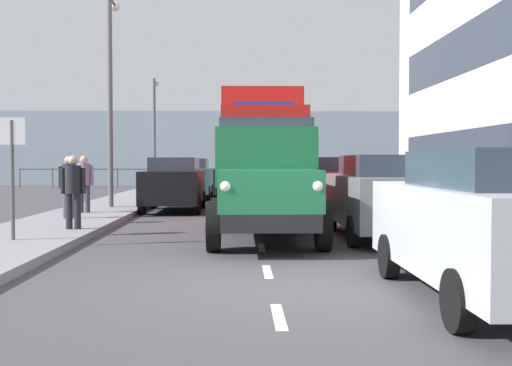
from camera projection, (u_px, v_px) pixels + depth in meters
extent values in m
plane|color=#423F44|center=(253.00, 213.00, 19.44)|extent=(80.00, 80.00, 0.00)
cube|color=gray|center=(403.00, 210.00, 19.56)|extent=(2.51, 40.46, 0.15)
cube|color=gray|center=(100.00, 211.00, 19.31)|extent=(2.51, 40.46, 0.15)
cube|color=silver|center=(279.00, 316.00, 6.41)|extent=(0.12, 1.10, 0.01)
cube|color=silver|center=(267.00, 271.00, 9.04)|extent=(0.12, 1.10, 0.01)
cube|color=silver|center=(261.00, 247.00, 11.58)|extent=(0.12, 1.10, 0.01)
cube|color=silver|center=(257.00, 230.00, 14.54)|extent=(0.12, 1.10, 0.01)
cube|color=silver|center=(254.00, 218.00, 17.49)|extent=(0.12, 1.10, 0.01)
cube|color=silver|center=(253.00, 212.00, 19.72)|extent=(0.12, 1.10, 0.01)
cube|color=silver|center=(251.00, 206.00, 22.44)|extent=(0.12, 1.10, 0.01)
cube|color=silver|center=(250.00, 202.00, 24.83)|extent=(0.12, 1.10, 0.01)
cube|color=silver|center=(249.00, 198.00, 27.12)|extent=(0.12, 1.10, 0.01)
cube|color=silver|center=(248.00, 195.00, 29.95)|extent=(0.12, 1.10, 0.01)
cube|color=silver|center=(248.00, 192.00, 32.40)|extent=(0.12, 1.10, 0.01)
cube|color=silver|center=(247.00, 190.00, 35.16)|extent=(0.12, 1.10, 0.01)
cube|color=#2D3847|center=(501.00, 153.00, 15.34)|extent=(0.08, 16.53, 1.40)
cube|color=#2D3847|center=(502.00, 30.00, 15.23)|extent=(0.08, 16.53, 1.40)
cube|color=#8C9EAD|center=(246.00, 148.00, 42.56)|extent=(80.00, 0.80, 5.00)
cylinder|color=#4C5156|center=(469.00, 177.00, 39.39)|extent=(0.08, 0.08, 1.20)
cylinder|color=#4C5156|center=(437.00, 177.00, 39.34)|extent=(0.08, 0.08, 1.20)
cylinder|color=#4C5156|center=(405.00, 177.00, 39.29)|extent=(0.08, 0.08, 1.20)
cylinder|color=#4C5156|center=(374.00, 177.00, 39.24)|extent=(0.08, 0.08, 1.20)
cylinder|color=#4C5156|center=(342.00, 177.00, 39.18)|extent=(0.08, 0.08, 1.20)
cylinder|color=#4C5156|center=(310.00, 178.00, 39.13)|extent=(0.08, 0.08, 1.20)
cylinder|color=#4C5156|center=(278.00, 178.00, 39.08)|extent=(0.08, 0.08, 1.20)
cylinder|color=#4C5156|center=(246.00, 178.00, 39.03)|extent=(0.08, 0.08, 1.20)
cylinder|color=#4C5156|center=(214.00, 178.00, 38.98)|extent=(0.08, 0.08, 1.20)
cylinder|color=#4C5156|center=(182.00, 178.00, 38.93)|extent=(0.08, 0.08, 1.20)
cylinder|color=#4C5156|center=(150.00, 178.00, 38.88)|extent=(0.08, 0.08, 1.20)
cylinder|color=#4C5156|center=(117.00, 178.00, 38.82)|extent=(0.08, 0.08, 1.20)
cylinder|color=#4C5156|center=(85.00, 178.00, 38.77)|extent=(0.08, 0.08, 1.20)
cylinder|color=#4C5156|center=(53.00, 178.00, 38.72)|extent=(0.08, 0.08, 1.20)
cylinder|color=#4C5156|center=(20.00, 178.00, 38.67)|extent=(0.08, 0.08, 1.20)
cube|color=#4C5156|center=(246.00, 169.00, 39.01)|extent=(28.00, 0.08, 0.08)
cube|color=black|center=(265.00, 210.00, 12.72)|extent=(1.64, 5.60, 0.30)
cube|color=#196038|center=(269.00, 190.00, 10.86)|extent=(1.72, 1.90, 0.70)
cube|color=silver|center=(271.00, 194.00, 9.97)|extent=(1.16, 0.08, 0.56)
sphere|color=white|center=(318.00, 186.00, 9.98)|extent=(0.20, 0.20, 0.20)
sphere|color=white|center=(225.00, 186.00, 9.94)|extent=(0.20, 0.20, 0.20)
cube|color=#196038|center=(265.00, 157.00, 12.35)|extent=(1.93, 1.34, 1.15)
cube|color=#2D3847|center=(265.00, 133.00, 12.33)|extent=(1.78, 1.23, 0.56)
cube|color=#2D2319|center=(262.00, 196.00, 14.06)|extent=(2.10, 2.80, 0.16)
cube|color=black|center=(307.00, 181.00, 14.07)|extent=(0.08, 2.80, 0.56)
cube|color=black|center=(217.00, 181.00, 14.02)|extent=(0.08, 2.80, 0.56)
cylinder|color=black|center=(323.00, 226.00, 11.07)|extent=(0.24, 0.90, 0.90)
cylinder|color=black|center=(214.00, 226.00, 11.02)|extent=(0.24, 0.90, 0.90)
cylinder|color=black|center=(304.00, 212.00, 14.29)|extent=(0.24, 0.90, 0.90)
cylinder|color=black|center=(220.00, 212.00, 14.24)|extent=(0.24, 0.90, 0.90)
cube|color=red|center=(264.00, 154.00, 17.86)|extent=(2.40, 2.21, 2.60)
cube|color=#2D3847|center=(264.00, 134.00, 17.84)|extent=(2.20, 2.04, 0.80)
cube|color=#1933B2|center=(264.00, 104.00, 17.82)|extent=(1.75, 0.20, 0.16)
cube|color=red|center=(260.00, 139.00, 21.84)|extent=(2.50, 5.95, 3.00)
cube|color=black|center=(260.00, 188.00, 20.96)|extent=(2.00, 8.08, 0.36)
cylinder|color=black|center=(304.00, 199.00, 18.02)|extent=(0.28, 1.04, 1.04)
cylinder|color=black|center=(224.00, 199.00, 17.96)|extent=(0.28, 1.04, 1.04)
cylinder|color=black|center=(293.00, 193.00, 21.63)|extent=(0.28, 1.04, 1.04)
cylinder|color=black|center=(227.00, 193.00, 21.57)|extent=(0.28, 1.04, 1.04)
cylinder|color=black|center=(288.00, 190.00, 23.75)|extent=(0.28, 1.04, 1.04)
cylinder|color=black|center=(228.00, 190.00, 23.69)|extent=(0.28, 1.04, 1.04)
cube|color=#B7BABF|center=(493.00, 231.00, 7.17)|extent=(1.84, 4.41, 1.00)
cube|color=#2D3847|center=(501.00, 169.00, 6.94)|extent=(1.50, 2.42, 0.42)
cylinder|color=black|center=(389.00, 256.00, 8.53)|extent=(0.18, 0.60, 0.60)
cylinder|color=black|center=(459.00, 301.00, 5.80)|extent=(0.18, 0.60, 0.60)
cube|color=slate|center=(380.00, 200.00, 12.99)|extent=(1.69, 4.51, 1.00)
cube|color=#2D3847|center=(382.00, 166.00, 12.77)|extent=(1.39, 2.48, 0.42)
cylinder|color=black|center=(331.00, 218.00, 14.38)|extent=(0.18, 0.60, 0.60)
cylinder|color=black|center=(401.00, 218.00, 14.43)|extent=(0.18, 0.60, 0.60)
cylinder|color=black|center=(353.00, 231.00, 11.59)|extent=(0.18, 0.60, 0.60)
cylinder|color=black|center=(439.00, 231.00, 11.63)|extent=(0.18, 0.60, 0.60)
cube|color=#B21E1E|center=(336.00, 188.00, 18.84)|extent=(1.72, 3.90, 1.00)
cube|color=#2D3847|center=(337.00, 164.00, 18.62)|extent=(1.41, 2.14, 0.42)
cylinder|color=black|center=(305.00, 202.00, 20.05)|extent=(0.18, 0.60, 0.60)
cylinder|color=black|center=(356.00, 202.00, 20.09)|extent=(0.18, 0.60, 0.60)
cylinder|color=black|center=(314.00, 207.00, 17.63)|extent=(0.18, 0.60, 0.60)
cylinder|color=black|center=(371.00, 207.00, 17.67)|extent=(0.18, 0.60, 0.60)
cube|color=black|center=(174.00, 186.00, 20.02)|extent=(1.76, 4.05, 1.00)
cube|color=#2D3847|center=(175.00, 164.00, 20.20)|extent=(1.44, 2.22, 0.42)
cylinder|color=black|center=(198.00, 205.00, 18.81)|extent=(0.18, 0.60, 0.60)
cylinder|color=black|center=(142.00, 205.00, 18.77)|extent=(0.18, 0.60, 0.60)
cylinder|color=black|center=(203.00, 200.00, 21.31)|extent=(0.18, 0.60, 0.60)
cylinder|color=black|center=(153.00, 200.00, 21.27)|extent=(0.18, 0.60, 0.60)
cube|color=#1E6670|center=(190.00, 180.00, 26.42)|extent=(1.75, 4.12, 1.00)
cube|color=#2D3847|center=(190.00, 164.00, 26.60)|extent=(1.43, 2.27, 0.42)
cylinder|color=black|center=(208.00, 194.00, 25.18)|extent=(0.18, 0.60, 0.60)
cylinder|color=black|center=(167.00, 194.00, 25.14)|extent=(0.18, 0.60, 0.60)
cylinder|color=black|center=(211.00, 191.00, 27.73)|extent=(0.18, 0.60, 0.60)
cylinder|color=black|center=(174.00, 191.00, 27.69)|extent=(0.18, 0.60, 0.60)
cylinder|color=black|center=(78.00, 211.00, 13.38)|extent=(0.14, 0.14, 0.76)
cylinder|color=black|center=(69.00, 211.00, 13.38)|extent=(0.14, 0.14, 0.76)
cylinder|color=black|center=(73.00, 179.00, 13.36)|extent=(0.34, 0.34, 0.60)
cylinder|color=black|center=(83.00, 181.00, 13.36)|extent=(0.09, 0.09, 0.55)
cylinder|color=black|center=(63.00, 181.00, 13.35)|extent=(0.09, 0.09, 0.55)
sphere|color=tan|center=(73.00, 160.00, 13.34)|extent=(0.21, 0.21, 0.21)
cylinder|color=#4C473D|center=(73.00, 203.00, 15.90)|extent=(0.14, 0.14, 0.77)
cylinder|color=#4C473D|center=(66.00, 203.00, 15.90)|extent=(0.14, 0.14, 0.77)
cylinder|color=black|center=(69.00, 176.00, 15.88)|extent=(0.34, 0.34, 0.61)
cylinder|color=black|center=(78.00, 177.00, 15.89)|extent=(0.09, 0.09, 0.56)
cylinder|color=black|center=(60.00, 177.00, 15.87)|extent=(0.09, 0.09, 0.56)
sphere|color=tan|center=(69.00, 160.00, 15.87)|extent=(0.21, 0.21, 0.21)
cylinder|color=#383342|center=(88.00, 199.00, 17.71)|extent=(0.14, 0.14, 0.78)
cylinder|color=#383342|center=(81.00, 199.00, 17.70)|extent=(0.14, 0.14, 0.78)
cylinder|color=gray|center=(84.00, 174.00, 17.68)|extent=(0.34, 0.34, 0.62)
cylinder|color=gray|center=(92.00, 175.00, 17.69)|extent=(0.09, 0.09, 0.57)
cylinder|color=gray|center=(76.00, 175.00, 17.67)|extent=(0.09, 0.09, 0.57)
sphere|color=tan|center=(84.00, 160.00, 17.67)|extent=(0.21, 0.21, 0.21)
cylinder|color=#59595B|center=(110.00, 101.00, 19.87)|extent=(0.16, 0.16, 6.71)
cylinder|color=#59595B|center=(112.00, 1.00, 20.20)|extent=(0.10, 0.90, 0.10)
sphere|color=silver|center=(115.00, 6.00, 20.66)|extent=(0.32, 0.32, 0.32)
cylinder|color=#59595B|center=(154.00, 134.00, 32.66)|extent=(0.16, 0.16, 5.77)
cylinder|color=#59595B|center=(155.00, 82.00, 33.01)|extent=(0.10, 0.90, 0.10)
sphere|color=silver|center=(156.00, 84.00, 33.46)|extent=(0.32, 0.32, 0.32)
cylinder|color=#4C4C4C|center=(12.00, 180.00, 11.50)|extent=(0.07, 0.07, 2.20)
cube|color=silver|center=(12.00, 131.00, 11.47)|extent=(0.50, 0.04, 0.50)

